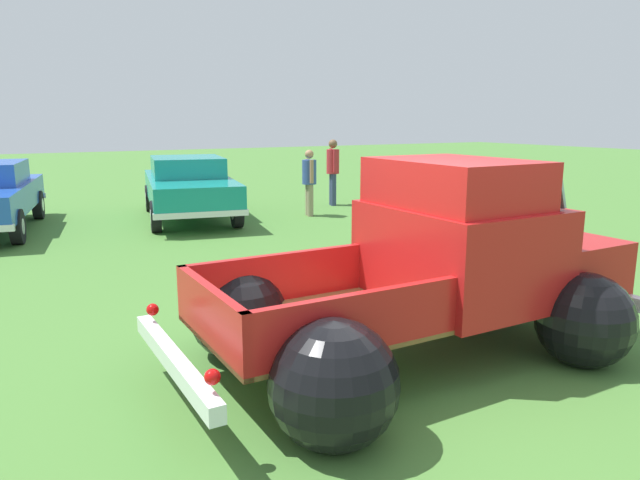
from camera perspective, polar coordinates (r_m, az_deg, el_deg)
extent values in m
plane|color=#477A33|center=(5.85, 8.18, -11.47)|extent=(80.00, 80.00, 0.00)
cylinder|color=black|center=(7.25, 13.16, -3.88)|extent=(0.76, 0.22, 0.76)
cylinder|color=silver|center=(7.25, 13.16, -3.88)|extent=(0.34, 0.24, 0.34)
cylinder|color=black|center=(6.15, 24.27, -7.47)|extent=(0.76, 0.22, 0.76)
cylinder|color=silver|center=(6.15, 24.27, -7.47)|extent=(0.34, 0.24, 0.34)
cylinder|color=black|center=(5.79, -7.89, -7.67)|extent=(0.76, 0.22, 0.76)
cylinder|color=silver|center=(5.79, -7.89, -7.67)|extent=(0.34, 0.24, 0.34)
cylinder|color=black|center=(4.34, 0.98, -14.43)|extent=(0.76, 0.22, 0.76)
cylinder|color=silver|center=(4.34, 0.98, -14.43)|extent=(0.34, 0.24, 0.34)
sphere|color=black|center=(5.82, -8.09, -6.96)|extent=(0.97, 0.97, 0.96)
sphere|color=black|center=(4.28, 1.33, -13.96)|extent=(0.97, 0.97, 0.96)
cube|color=olive|center=(5.16, -0.11, -8.14)|extent=(2.06, 1.55, 0.04)
cube|color=red|center=(5.71, -3.73, -3.78)|extent=(2.05, 0.09, 0.50)
cube|color=red|center=(4.50, 4.51, -8.12)|extent=(2.05, 0.09, 0.50)
cube|color=red|center=(5.62, 8.69, -4.15)|extent=(0.09, 1.54, 0.50)
cube|color=red|center=(4.70, -10.71, -7.39)|extent=(0.09, 1.54, 0.50)
cube|color=red|center=(5.95, 13.42, -1.19)|extent=(1.46, 1.71, 0.95)
cube|color=red|center=(5.77, 13.02, 5.48)|extent=(1.16, 1.55, 0.45)
cube|color=#8CADB7|center=(6.23, 17.42, 5.50)|extent=(0.16, 1.46, 0.38)
cube|color=red|center=(6.74, 19.90, -1.81)|extent=(1.26, 1.63, 0.55)
sphere|color=black|center=(7.26, 13.02, -3.52)|extent=(0.93, 0.93, 0.92)
sphere|color=black|center=(6.12, 24.52, -7.18)|extent=(0.93, 0.93, 0.92)
cube|color=silver|center=(4.73, -14.12, -11.44)|extent=(0.13, 1.98, 0.14)
cube|color=silver|center=(7.23, 22.52, -3.86)|extent=(0.13, 1.98, 0.14)
sphere|color=red|center=(5.40, -16.09, -6.58)|extent=(0.11, 0.11, 0.11)
sphere|color=red|center=(3.98, -10.51, -13.06)|extent=(0.11, 0.11, 0.11)
cylinder|color=black|center=(12.20, -27.55, 1.16)|extent=(0.32, 0.69, 0.66)
cylinder|color=silver|center=(12.20, -27.55, 1.16)|extent=(0.26, 0.33, 0.30)
cylinder|color=black|center=(15.10, -25.91, 3.11)|extent=(0.32, 0.69, 0.66)
cylinder|color=silver|center=(15.10, -25.91, 3.11)|extent=(0.26, 0.33, 0.30)
cube|color=silver|center=(15.99, -28.53, 3.72)|extent=(1.81, 0.43, 0.12)
cylinder|color=black|center=(12.62, -8.14, 2.70)|extent=(0.32, 0.69, 0.66)
cylinder|color=silver|center=(12.62, -8.14, 2.70)|extent=(0.26, 0.33, 0.30)
cylinder|color=black|center=(12.44, -15.81, 2.24)|extent=(0.32, 0.69, 0.66)
cylinder|color=silver|center=(12.44, -15.81, 2.24)|extent=(0.26, 0.33, 0.30)
cylinder|color=black|center=(15.53, -10.11, 4.32)|extent=(0.32, 0.69, 0.66)
cylinder|color=silver|center=(15.53, -10.11, 4.32)|extent=(0.26, 0.33, 0.30)
cylinder|color=black|center=(15.38, -16.35, 3.96)|extent=(0.32, 0.69, 0.66)
cylinder|color=silver|center=(15.38, -16.35, 3.96)|extent=(0.26, 0.33, 0.30)
cube|color=teal|center=(13.92, -12.72, 4.93)|extent=(2.65, 4.90, 0.55)
cube|color=teal|center=(14.05, -12.89, 7.03)|extent=(1.91, 2.21, 0.45)
cube|color=silver|center=(16.20, -13.50, 4.91)|extent=(1.85, 0.45, 0.12)
cube|color=silver|center=(11.71, -11.53, 2.47)|extent=(1.85, 0.45, 0.12)
cylinder|color=navy|center=(15.86, 1.18, 5.02)|extent=(0.19, 0.19, 0.86)
cylinder|color=navy|center=(15.69, 1.33, 4.95)|extent=(0.19, 0.19, 0.86)
cylinder|color=#B2262D|center=(15.70, 1.27, 7.70)|extent=(0.42, 0.42, 0.64)
cylinder|color=#B2262D|center=(15.91, 1.08, 7.87)|extent=(0.11, 0.11, 0.61)
cylinder|color=#B2262D|center=(15.49, 1.47, 7.76)|extent=(0.11, 0.11, 0.61)
sphere|color=brown|center=(15.68, 1.28, 9.41)|extent=(0.29, 0.29, 0.23)
cylinder|color=gray|center=(13.95, -0.96, 3.90)|extent=(0.18, 0.18, 0.77)
cylinder|color=gray|center=(14.11, -1.14, 3.99)|extent=(0.18, 0.18, 0.77)
cylinder|color=#334C8C|center=(13.96, -1.06, 6.68)|extent=(0.41, 0.41, 0.58)
cylinder|color=#A87A56|center=(13.74, -0.82, 6.72)|extent=(0.11, 0.11, 0.55)
cylinder|color=#A87A56|center=(14.17, -1.29, 6.87)|extent=(0.11, 0.11, 0.55)
sphere|color=#A87A56|center=(13.93, -1.06, 8.41)|extent=(0.25, 0.25, 0.21)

